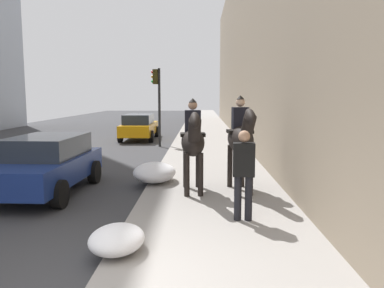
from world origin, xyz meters
TOP-DOWN VIEW (x-y plane):
  - mounted_horse_near at (4.78, -1.22)m, footprint 2.15×0.66m
  - mounted_horse_far at (4.86, -2.38)m, footprint 2.15×0.72m
  - pedestrian_greeting at (2.67, -2.21)m, footprint 0.29×0.42m
  - car_near_lane at (5.07, 2.50)m, footprint 4.05×2.07m
  - car_mid_lane at (17.09, 2.05)m, footprint 4.57×1.90m
  - traffic_light_near_curb at (14.10, 0.67)m, footprint 0.20×0.44m
  - snow_pile_near at (1.17, -0.15)m, footprint 1.08×0.83m
  - snow_pile_far at (5.90, -0.15)m, footprint 1.50×1.16m

SIDE VIEW (x-z plane):
  - snow_pile_near at x=1.17m, z-range 0.12..0.49m
  - snow_pile_far at x=5.90m, z-range 0.12..0.64m
  - car_mid_lane at x=17.09m, z-range 0.04..1.48m
  - car_near_lane at x=5.07m, z-range 0.04..1.48m
  - pedestrian_greeting at x=2.67m, z-range 0.25..1.95m
  - mounted_horse_near at x=4.78m, z-range 0.24..2.52m
  - mounted_horse_far at x=4.86m, z-range 0.27..2.62m
  - traffic_light_near_curb at x=14.10m, z-range 0.65..4.41m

